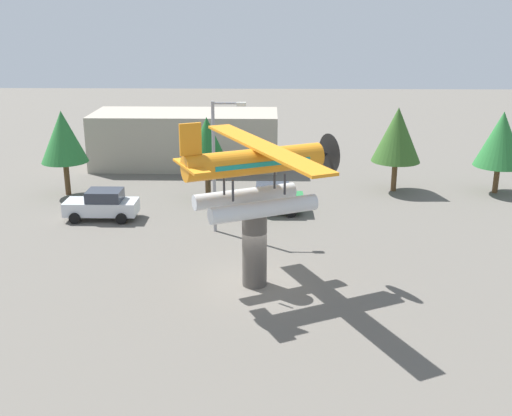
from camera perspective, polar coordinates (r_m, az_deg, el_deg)
ground_plane at (r=28.16m, az=-0.14°, el=-7.02°), size 140.00×140.00×0.00m
display_pedestal at (r=27.46m, az=-0.14°, el=-3.69°), size 1.10×1.10×3.52m
floatplane_monument at (r=26.43m, az=0.11°, el=3.29°), size 7.14×9.85×4.00m
car_near_silver at (r=37.42m, az=-13.94°, el=0.31°), size 4.20×2.02×1.76m
car_mid_green at (r=37.45m, az=1.25°, el=0.87°), size 4.20×2.02×1.76m
streetlight_primary at (r=33.47m, az=-3.54°, el=4.70°), size 1.84×0.28×7.21m
storefront_building at (r=48.94m, az=-6.44°, el=6.31°), size 14.19×5.67×4.18m
tree_west at (r=42.28m, az=-17.30°, el=6.25°), size 3.02×3.02×5.59m
tree_east at (r=39.60m, az=-4.52°, el=5.95°), size 2.96×2.96×5.35m
tree_center_back at (r=42.30m, az=12.83°, el=6.57°), size 3.25×3.25×5.67m
tree_far_east at (r=43.89m, az=21.59°, el=5.89°), size 3.26×3.26×5.47m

